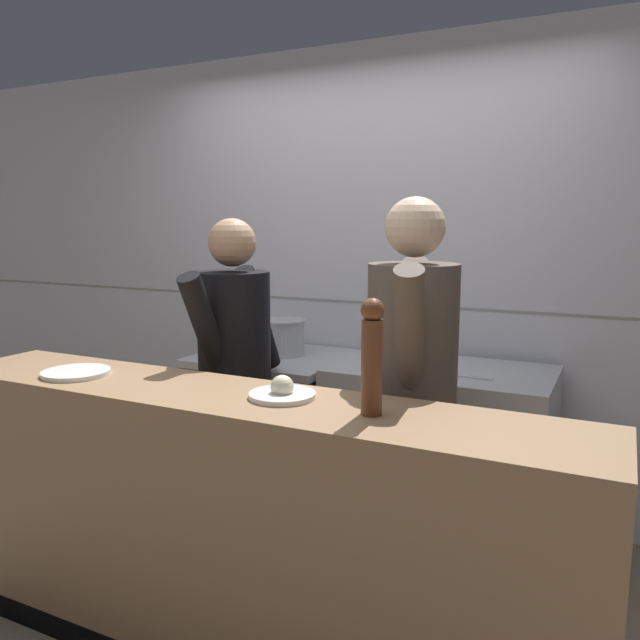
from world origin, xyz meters
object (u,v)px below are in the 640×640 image
(pepper_mill, at_px, (372,355))
(oven_range, at_px, (274,429))
(mixing_bowl_steel, at_px, (394,351))
(chef_sous, at_px, (411,395))
(plated_dish_appetiser, at_px, (282,392))
(chefs_knife, at_px, (450,374))
(stock_pot, at_px, (284,336))
(plated_dish_main, at_px, (76,373))
(chef_head_cook, at_px, (235,377))

(pepper_mill, bearing_deg, oven_range, 131.25)
(mixing_bowl_steel, distance_m, pepper_mill, 1.34)
(chef_sous, bearing_deg, plated_dish_appetiser, -138.19)
(oven_range, distance_m, chefs_knife, 1.15)
(plated_dish_appetiser, relative_size, chef_sous, 0.13)
(chefs_knife, bearing_deg, stock_pot, 171.30)
(oven_range, bearing_deg, chefs_knife, -6.87)
(stock_pot, bearing_deg, oven_range, -153.13)
(stock_pot, height_order, chefs_knife, stock_pot)
(stock_pot, distance_m, chefs_knife, 1.00)
(oven_range, distance_m, plated_dish_main, 1.40)
(mixing_bowl_steel, xyz_separation_m, plated_dish_appetiser, (0.03, -1.22, 0.09))
(pepper_mill, bearing_deg, chef_head_cook, 147.15)
(mixing_bowl_steel, relative_size, plated_dish_main, 0.93)
(oven_range, distance_m, chef_sous, 1.36)
(stock_pot, distance_m, pepper_mill, 1.63)
(plated_dish_appetiser, bearing_deg, chefs_knife, 73.65)
(oven_range, xyz_separation_m, chef_head_cook, (0.17, -0.64, 0.47))
(chef_head_cook, xyz_separation_m, chef_sous, (0.87, -0.08, 0.04))
(plated_dish_main, bearing_deg, oven_range, 82.99)
(chef_sous, bearing_deg, chef_head_cook, 160.38)
(plated_dish_main, relative_size, chef_head_cook, 0.16)
(mixing_bowl_steel, xyz_separation_m, pepper_mill, (0.37, -1.26, 0.26))
(chef_head_cook, relative_size, chef_sous, 0.96)
(oven_range, xyz_separation_m, plated_dish_main, (-0.15, -1.26, 0.59))
(oven_range, xyz_separation_m, pepper_mill, (1.07, -1.22, 0.77))
(oven_range, height_order, chef_head_cook, chef_head_cook)
(plated_dish_main, distance_m, pepper_mill, 1.24)
(stock_pot, xyz_separation_m, chef_head_cook, (0.12, -0.67, -0.07))
(plated_dish_appetiser, height_order, chef_head_cook, chef_head_cook)
(chefs_knife, bearing_deg, chef_sous, -90.13)
(pepper_mill, height_order, chef_head_cook, chef_head_cook)
(mixing_bowl_steel, distance_m, chef_head_cook, 0.86)
(chefs_knife, bearing_deg, plated_dish_main, -136.50)
(plated_dish_main, distance_m, chef_sous, 1.31)
(oven_range, relative_size, chefs_knife, 2.59)
(oven_range, xyz_separation_m, chefs_knife, (1.04, -0.13, 0.47))
(stock_pot, xyz_separation_m, chefs_knife, (0.99, -0.15, -0.08))
(mixing_bowl_steel, height_order, plated_dish_appetiser, plated_dish_appetiser)
(stock_pot, height_order, mixing_bowl_steel, stock_pot)
(stock_pot, bearing_deg, plated_dish_main, -99.12)
(oven_range, xyz_separation_m, plated_dish_appetiser, (0.73, -1.18, 0.60))
(chefs_knife, distance_m, chef_sous, 0.59)
(chef_head_cook, bearing_deg, plated_dish_main, -116.23)
(plated_dish_appetiser, bearing_deg, chef_head_cook, 135.92)
(stock_pot, relative_size, chef_sous, 0.15)
(plated_dish_appetiser, distance_m, chef_head_cook, 0.79)
(pepper_mill, xyz_separation_m, chef_sous, (-0.03, 0.51, -0.26))
(mixing_bowl_steel, xyz_separation_m, chef_head_cook, (-0.53, -0.68, -0.04))
(chef_sous, bearing_deg, mixing_bowl_steel, 99.31)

